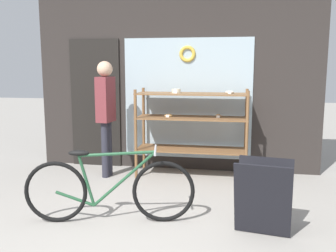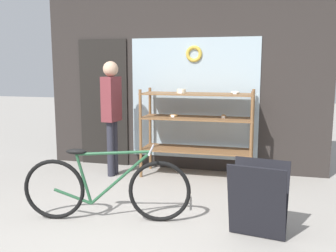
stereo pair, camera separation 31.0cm
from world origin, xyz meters
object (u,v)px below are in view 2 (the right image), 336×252
at_px(display_case, 197,122).
at_px(bicycle, 106,188).
at_px(pedestrian, 112,109).
at_px(sandwich_board, 258,200).

distance_m(display_case, bicycle, 2.04).
relative_size(bicycle, pedestrian, 1.03).
bearing_deg(display_case, bicycle, -109.59).
relative_size(bicycle, sandwich_board, 2.41).
relative_size(display_case, pedestrian, 0.95).
height_order(bicycle, sandwich_board, bicycle).
bearing_deg(bicycle, pedestrian, 99.23).
height_order(display_case, pedestrian, pedestrian).
distance_m(display_case, sandwich_board, 2.16).
height_order(display_case, bicycle, display_case).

